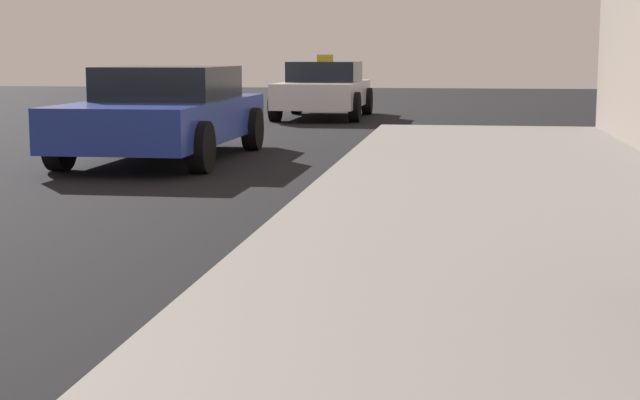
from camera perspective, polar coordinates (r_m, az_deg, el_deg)
The scene contains 2 objects.
car_blue at distance 13.54m, azimuth -9.05°, elevation 5.13°, with size 2.03×4.59×1.27m.
car_white at distance 22.26m, azimuth 0.24°, elevation 6.54°, with size 1.95×4.23×1.43m.
Camera 1 is at (3.49, -1.90, 1.44)m, focal length 54.38 mm.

